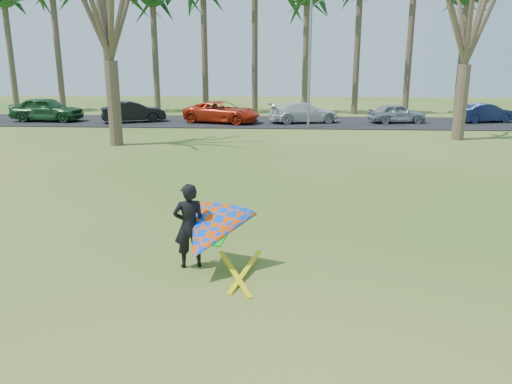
# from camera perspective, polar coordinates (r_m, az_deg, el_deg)

# --- Properties ---
(ground) EXTENTS (100.00, 100.00, 0.00)m
(ground) POSITION_cam_1_polar(r_m,az_deg,el_deg) (10.69, -0.71, -8.48)
(ground) COLOR #1D5412
(ground) RESTS_ON ground
(parking_strip) EXTENTS (46.00, 7.00, 0.06)m
(parking_strip) POSITION_cam_1_polar(r_m,az_deg,el_deg) (35.04, 2.49, 7.99)
(parking_strip) COLOR black
(parking_strip) RESTS_ON ground
(bare_tree_left) EXTENTS (6.60, 6.60, 9.70)m
(bare_tree_left) POSITION_cam_1_polar(r_m,az_deg,el_deg) (26.42, -16.71, 20.13)
(bare_tree_left) COLOR #4A3C2C
(bare_tree_left) RESTS_ON ground
(bare_tree_right) EXTENTS (6.27, 6.27, 9.21)m
(bare_tree_right) POSITION_cam_1_polar(r_m,az_deg,el_deg) (29.36, 23.30, 18.31)
(bare_tree_right) COLOR brown
(bare_tree_right) RESTS_ON ground
(streetlight) EXTENTS (2.28, 0.18, 8.00)m
(streetlight) POSITION_cam_1_polar(r_m,az_deg,el_deg) (31.81, 6.48, 15.22)
(streetlight) COLOR gray
(streetlight) RESTS_ON ground
(car_0) EXTENTS (4.94, 2.11, 1.66)m
(car_0) POSITION_cam_1_polar(r_m,az_deg,el_deg) (38.06, -22.79, 8.72)
(car_0) COLOR #1C4723
(car_0) RESTS_ON parking_strip
(car_1) EXTENTS (4.51, 3.06, 1.41)m
(car_1) POSITION_cam_1_polar(r_m,az_deg,el_deg) (35.67, -13.84, 8.89)
(car_1) COLOR black
(car_1) RESTS_ON parking_strip
(car_2) EXTENTS (5.62, 3.69, 1.44)m
(car_2) POSITION_cam_1_polar(r_m,az_deg,el_deg) (34.43, -3.90, 9.10)
(car_2) COLOR red
(car_2) RESTS_ON parking_strip
(car_3) EXTENTS (5.10, 3.03, 1.38)m
(car_3) POSITION_cam_1_polar(r_m,az_deg,el_deg) (34.56, 5.48, 9.05)
(car_3) COLOR silver
(car_3) RESTS_ON parking_strip
(car_4) EXTENTS (3.99, 2.14, 1.29)m
(car_4) POSITION_cam_1_polar(r_m,az_deg,el_deg) (35.58, 15.81, 8.65)
(car_4) COLOR #8D9499
(car_4) RESTS_ON parking_strip
(car_5) EXTENTS (4.10, 2.28, 1.28)m
(car_5) POSITION_cam_1_polar(r_m,az_deg,el_deg) (37.99, 24.74, 8.22)
(car_5) COLOR #172046
(car_5) RESTS_ON parking_strip
(kite_flyer) EXTENTS (2.13, 2.39, 2.02)m
(kite_flyer) POSITION_cam_1_polar(r_m,az_deg,el_deg) (10.20, -5.68, -4.57)
(kite_flyer) COLOR black
(kite_flyer) RESTS_ON ground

